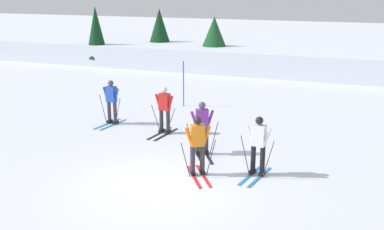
# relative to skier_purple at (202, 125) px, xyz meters

# --- Properties ---
(ground_plane) EXTENTS (120.00, 120.00, 0.00)m
(ground_plane) POSITION_rel_skier_purple_xyz_m (-0.29, -2.67, -0.96)
(ground_plane) COLOR silver
(far_snow_ridge) EXTENTS (80.00, 6.81, 1.39)m
(far_snow_ridge) POSITION_rel_skier_purple_xyz_m (-0.29, 16.07, -0.26)
(far_snow_ridge) COLOR silver
(far_snow_ridge) RESTS_ON ground
(skier_purple) EXTENTS (1.12, 1.57, 1.71)m
(skier_purple) POSITION_rel_skier_purple_xyz_m (0.00, 0.00, 0.00)
(skier_purple) COLOR black
(skier_purple) RESTS_ON ground
(skier_orange) EXTENTS (1.18, 1.54, 1.71)m
(skier_orange) POSITION_rel_skier_purple_xyz_m (0.45, -1.64, -0.04)
(skier_orange) COLOR red
(skier_orange) RESTS_ON ground
(skier_white) EXTENTS (0.99, 1.64, 1.71)m
(skier_white) POSITION_rel_skier_purple_xyz_m (2.03, -1.05, -0.04)
(skier_white) COLOR #237AC6
(skier_white) RESTS_ON ground
(skier_blue) EXTENTS (1.00, 1.64, 1.71)m
(skier_blue) POSITION_rel_skier_purple_xyz_m (-4.33, 1.92, -0.04)
(skier_blue) COLOR #237AC6
(skier_blue) RESTS_ON ground
(skier_red) EXTENTS (1.00, 1.63, 1.71)m
(skier_red) POSITION_rel_skier_purple_xyz_m (-1.95, 1.53, -0.04)
(skier_red) COLOR black
(skier_red) RESTS_ON ground
(trail_marker_pole) EXTENTS (0.05, 0.05, 2.00)m
(trail_marker_pole) POSITION_rel_skier_purple_xyz_m (-2.73, 5.38, 0.05)
(trail_marker_pole) COLOR #1E56AD
(trail_marker_pole) RESTS_ON ground
(conifer_far_left) EXTENTS (2.11, 2.11, 3.26)m
(conifer_far_left) POSITION_rel_skier_purple_xyz_m (-4.51, 15.30, 1.00)
(conifer_far_left) COLOR #513823
(conifer_far_left) RESTS_ON ground
(conifer_far_right) EXTENTS (1.45, 1.45, 3.87)m
(conifer_far_right) POSITION_rel_skier_purple_xyz_m (-11.99, 13.34, 1.23)
(conifer_far_right) COLOR #513823
(conifer_far_right) RESTS_ON ground
(conifer_far_centre) EXTENTS (1.67, 1.67, 3.64)m
(conifer_far_centre) POSITION_rel_skier_purple_xyz_m (-8.74, 16.22, 1.30)
(conifer_far_centre) COLOR #513823
(conifer_far_centre) RESTS_ON ground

